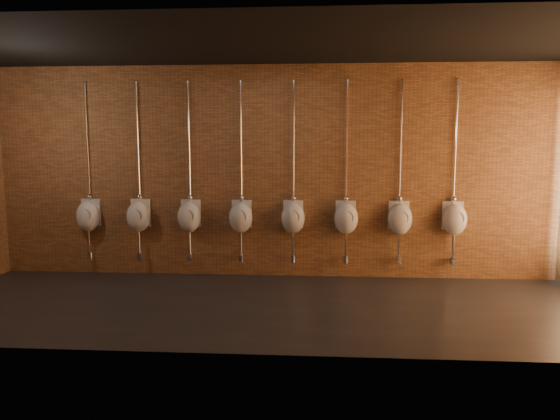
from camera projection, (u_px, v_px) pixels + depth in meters
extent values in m
plane|color=black|center=(263.00, 305.00, 6.27)|extent=(8.50, 8.50, 0.00)
cube|color=black|center=(262.00, 43.00, 5.87)|extent=(8.50, 3.00, 0.04)
cube|color=#996337|center=(273.00, 172.00, 7.56)|extent=(8.50, 0.04, 3.20)
cube|color=#996337|center=(247.00, 188.00, 4.59)|extent=(8.50, 0.04, 3.20)
ellipsoid|color=silver|center=(88.00, 216.00, 7.69)|extent=(0.39, 0.35, 0.47)
cube|color=silver|center=(91.00, 212.00, 7.80)|extent=(0.31, 0.07, 0.42)
cylinder|color=gray|center=(84.00, 215.00, 7.57)|extent=(0.21, 0.04, 0.21)
cylinder|color=silver|center=(87.00, 142.00, 7.65)|extent=(0.02, 0.02, 1.79)
sphere|color=silver|center=(90.00, 197.00, 7.74)|extent=(0.08, 0.08, 0.08)
cylinder|color=silver|center=(84.00, 83.00, 7.54)|extent=(0.06, 0.06, 0.01)
cylinder|color=silver|center=(89.00, 240.00, 7.74)|extent=(0.03, 0.03, 0.39)
cylinder|color=silver|center=(90.00, 256.00, 7.77)|extent=(0.08, 0.08, 0.11)
cylinder|color=silver|center=(92.00, 255.00, 7.85)|extent=(0.03, 0.16, 0.03)
ellipsoid|color=silver|center=(138.00, 217.00, 7.64)|extent=(0.39, 0.35, 0.47)
cube|color=silver|center=(141.00, 213.00, 7.75)|extent=(0.31, 0.07, 0.42)
cylinder|color=gray|center=(135.00, 216.00, 7.52)|extent=(0.21, 0.04, 0.21)
cylinder|color=silver|center=(138.00, 142.00, 7.60)|extent=(0.02, 0.02, 1.79)
sphere|color=silver|center=(140.00, 197.00, 7.69)|extent=(0.08, 0.08, 0.08)
cylinder|color=silver|center=(136.00, 82.00, 7.49)|extent=(0.06, 0.06, 0.01)
cylinder|color=silver|center=(139.00, 240.00, 7.69)|extent=(0.03, 0.03, 0.39)
cylinder|color=silver|center=(140.00, 256.00, 7.72)|extent=(0.08, 0.08, 0.11)
cylinder|color=silver|center=(141.00, 255.00, 7.80)|extent=(0.03, 0.16, 0.03)
ellipsoid|color=silver|center=(189.00, 217.00, 7.59)|extent=(0.39, 0.35, 0.47)
cube|color=silver|center=(191.00, 213.00, 7.70)|extent=(0.31, 0.07, 0.42)
cylinder|color=gray|center=(187.00, 216.00, 7.47)|extent=(0.21, 0.04, 0.21)
cylinder|color=silver|center=(189.00, 142.00, 7.54)|extent=(0.02, 0.02, 1.79)
sphere|color=silver|center=(190.00, 197.00, 7.64)|extent=(0.08, 0.08, 0.08)
cylinder|color=silver|center=(188.00, 82.00, 7.43)|extent=(0.06, 0.06, 0.01)
cylinder|color=silver|center=(190.00, 241.00, 7.64)|extent=(0.03, 0.03, 0.39)
cylinder|color=silver|center=(190.00, 257.00, 7.67)|extent=(0.08, 0.08, 0.11)
cylinder|color=silver|center=(191.00, 256.00, 7.74)|extent=(0.03, 0.16, 0.03)
ellipsoid|color=silver|center=(241.00, 218.00, 7.54)|extent=(0.39, 0.35, 0.47)
cube|color=silver|center=(242.00, 213.00, 7.65)|extent=(0.31, 0.07, 0.42)
cylinder|color=gray|center=(240.00, 217.00, 7.42)|extent=(0.21, 0.04, 0.21)
cylinder|color=silver|center=(241.00, 142.00, 7.49)|extent=(0.02, 0.02, 1.79)
sphere|color=silver|center=(241.00, 198.00, 7.59)|extent=(0.08, 0.08, 0.08)
cylinder|color=silver|center=(240.00, 81.00, 7.38)|extent=(0.06, 0.06, 0.01)
cylinder|color=silver|center=(241.00, 242.00, 7.58)|extent=(0.03, 0.03, 0.39)
cylinder|color=silver|center=(241.00, 258.00, 7.62)|extent=(0.08, 0.08, 0.11)
cylinder|color=silver|center=(242.00, 257.00, 7.69)|extent=(0.03, 0.16, 0.03)
ellipsoid|color=silver|center=(293.00, 218.00, 7.49)|extent=(0.39, 0.35, 0.47)
cube|color=silver|center=(293.00, 214.00, 7.60)|extent=(0.31, 0.07, 0.42)
cylinder|color=gray|center=(293.00, 217.00, 7.37)|extent=(0.21, 0.04, 0.21)
cylinder|color=silver|center=(294.00, 142.00, 7.44)|extent=(0.02, 0.02, 1.79)
sphere|color=silver|center=(293.00, 198.00, 7.54)|extent=(0.08, 0.08, 0.08)
cylinder|color=silver|center=(294.00, 81.00, 7.33)|extent=(0.06, 0.06, 0.01)
cylinder|color=silver|center=(293.00, 242.00, 7.53)|extent=(0.03, 0.03, 0.39)
cylinder|color=silver|center=(293.00, 259.00, 7.56)|extent=(0.08, 0.08, 0.11)
cylinder|color=silver|center=(293.00, 257.00, 7.64)|extent=(0.03, 0.16, 0.03)
ellipsoid|color=silver|center=(346.00, 219.00, 7.44)|extent=(0.39, 0.35, 0.47)
cube|color=silver|center=(346.00, 214.00, 7.54)|extent=(0.31, 0.07, 0.42)
cylinder|color=gray|center=(347.00, 218.00, 7.31)|extent=(0.21, 0.04, 0.21)
cylinder|color=silver|center=(347.00, 142.00, 7.39)|extent=(0.02, 0.02, 1.79)
sphere|color=silver|center=(346.00, 198.00, 7.48)|extent=(0.08, 0.08, 0.08)
cylinder|color=silver|center=(348.00, 80.00, 7.28)|extent=(0.06, 0.06, 0.01)
cylinder|color=silver|center=(346.00, 243.00, 7.48)|extent=(0.03, 0.03, 0.39)
cylinder|color=silver|center=(345.00, 259.00, 7.51)|extent=(0.08, 0.08, 0.11)
cylinder|color=silver|center=(345.00, 258.00, 7.59)|extent=(0.03, 0.16, 0.03)
ellipsoid|color=silver|center=(400.00, 219.00, 7.38)|extent=(0.39, 0.35, 0.47)
cube|color=silver|center=(399.00, 215.00, 7.49)|extent=(0.31, 0.07, 0.42)
cylinder|color=gray|center=(401.00, 218.00, 7.26)|extent=(0.21, 0.04, 0.21)
cylinder|color=silver|center=(401.00, 142.00, 7.34)|extent=(0.02, 0.02, 1.79)
sphere|color=silver|center=(399.00, 199.00, 7.43)|extent=(0.08, 0.08, 0.08)
cylinder|color=silver|center=(403.00, 80.00, 7.23)|extent=(0.06, 0.06, 0.01)
cylinder|color=silver|center=(399.00, 243.00, 7.43)|extent=(0.03, 0.03, 0.39)
cylinder|color=silver|center=(399.00, 260.00, 7.46)|extent=(0.08, 0.08, 0.11)
cylinder|color=silver|center=(398.00, 259.00, 7.54)|extent=(0.03, 0.16, 0.03)
ellipsoid|color=silver|center=(454.00, 220.00, 7.33)|extent=(0.39, 0.35, 0.47)
cube|color=silver|center=(452.00, 215.00, 7.44)|extent=(0.31, 0.07, 0.42)
cylinder|color=gray|center=(457.00, 219.00, 7.21)|extent=(0.21, 0.04, 0.21)
cylinder|color=silver|center=(456.00, 142.00, 7.29)|extent=(0.02, 0.02, 1.79)
sphere|color=silver|center=(454.00, 199.00, 7.38)|extent=(0.08, 0.08, 0.08)
cylinder|color=silver|center=(459.00, 79.00, 7.17)|extent=(0.06, 0.06, 0.01)
cylinder|color=silver|center=(453.00, 244.00, 7.38)|extent=(0.03, 0.03, 0.39)
cylinder|color=silver|center=(453.00, 261.00, 7.41)|extent=(0.08, 0.08, 0.11)
cylinder|color=silver|center=(451.00, 260.00, 7.49)|extent=(0.03, 0.16, 0.03)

